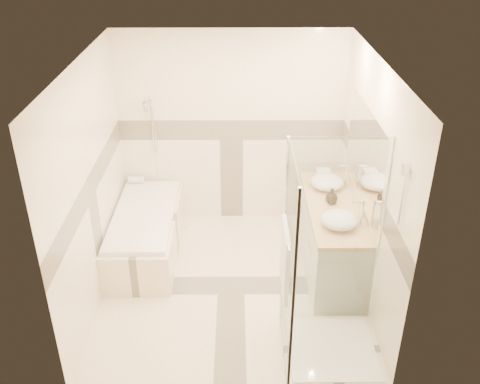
{
  "coord_description": "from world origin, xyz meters",
  "views": [
    {
      "loc": [
        0.07,
        -4.73,
        3.76
      ],
      "look_at": [
        0.1,
        0.25,
        1.05
      ],
      "focal_mm": 40.0,
      "sensor_mm": 36.0,
      "label": 1
    }
  ],
  "objects_px": {
    "amenity_bottle_a": "(332,198)",
    "vessel_sink_far": "(339,220)",
    "vanity": "(331,238)",
    "vessel_sink_near": "(327,182)",
    "bathtub": "(146,231)",
    "shower_enclosure": "(321,308)",
    "amenity_bottle_b": "(332,196)"
  },
  "relations": [
    {
      "from": "bathtub",
      "to": "vanity",
      "type": "bearing_deg",
      "value": -9.25
    },
    {
      "from": "bathtub",
      "to": "amenity_bottle_a",
      "type": "distance_m",
      "value": 2.24
    },
    {
      "from": "vessel_sink_far",
      "to": "amenity_bottle_a",
      "type": "bearing_deg",
      "value": 90.0
    },
    {
      "from": "shower_enclosure",
      "to": "amenity_bottle_a",
      "type": "bearing_deg",
      "value": 78.22
    },
    {
      "from": "shower_enclosure",
      "to": "vessel_sink_far",
      "type": "xyz_separation_m",
      "value": [
        0.27,
        0.86,
        0.42
      ]
    },
    {
      "from": "bathtub",
      "to": "shower_enclosure",
      "type": "distance_m",
      "value": 2.47
    },
    {
      "from": "bathtub",
      "to": "vanity",
      "type": "relative_size",
      "value": 1.05
    },
    {
      "from": "vessel_sink_near",
      "to": "vanity",
      "type": "bearing_deg",
      "value": -87.25
    },
    {
      "from": "vanity",
      "to": "vessel_sink_near",
      "type": "height_order",
      "value": "vessel_sink_near"
    },
    {
      "from": "vessel_sink_far",
      "to": "amenity_bottle_b",
      "type": "distance_m",
      "value": 0.48
    },
    {
      "from": "vanity",
      "to": "shower_enclosure",
      "type": "distance_m",
      "value": 1.31
    },
    {
      "from": "amenity_bottle_a",
      "to": "vessel_sink_far",
      "type": "bearing_deg",
      "value": -90.0
    },
    {
      "from": "shower_enclosure",
      "to": "amenity_bottle_a",
      "type": "height_order",
      "value": "shower_enclosure"
    },
    {
      "from": "bathtub",
      "to": "shower_enclosure",
      "type": "xyz_separation_m",
      "value": [
        1.86,
        -1.62,
        0.2
      ]
    },
    {
      "from": "vessel_sink_far",
      "to": "amenity_bottle_a",
      "type": "distance_m",
      "value": 0.45
    },
    {
      "from": "shower_enclosure",
      "to": "vessel_sink_far",
      "type": "relative_size",
      "value": 5.39
    },
    {
      "from": "vanity",
      "to": "amenity_bottle_b",
      "type": "relative_size",
      "value": 9.33
    },
    {
      "from": "vanity",
      "to": "vessel_sink_far",
      "type": "xyz_separation_m",
      "value": [
        -0.02,
        -0.42,
        0.5
      ]
    },
    {
      "from": "vessel_sink_near",
      "to": "amenity_bottle_a",
      "type": "bearing_deg",
      "value": -90.0
    },
    {
      "from": "amenity_bottle_b",
      "to": "vessel_sink_far",
      "type": "bearing_deg",
      "value": -90.0
    },
    {
      "from": "bathtub",
      "to": "shower_enclosure",
      "type": "height_order",
      "value": "shower_enclosure"
    },
    {
      "from": "vanity",
      "to": "vessel_sink_near",
      "type": "relative_size",
      "value": 4.24
    },
    {
      "from": "bathtub",
      "to": "vessel_sink_far",
      "type": "height_order",
      "value": "vessel_sink_far"
    },
    {
      "from": "shower_enclosure",
      "to": "amenity_bottle_b",
      "type": "height_order",
      "value": "shower_enclosure"
    },
    {
      "from": "vanity",
      "to": "amenity_bottle_a",
      "type": "relative_size",
      "value": 10.47
    },
    {
      "from": "bathtub",
      "to": "vessel_sink_near",
      "type": "height_order",
      "value": "vessel_sink_near"
    },
    {
      "from": "bathtub",
      "to": "vanity",
      "type": "height_order",
      "value": "vanity"
    },
    {
      "from": "shower_enclosure",
      "to": "amenity_bottle_a",
      "type": "distance_m",
      "value": 1.4
    },
    {
      "from": "bathtub",
      "to": "amenity_bottle_b",
      "type": "xyz_separation_m",
      "value": [
        2.13,
        -0.28,
        0.63
      ]
    },
    {
      "from": "amenity_bottle_a",
      "to": "vessel_sink_near",
      "type": "bearing_deg",
      "value": 90.0
    },
    {
      "from": "bathtub",
      "to": "amenity_bottle_b",
      "type": "height_order",
      "value": "amenity_bottle_b"
    },
    {
      "from": "shower_enclosure",
      "to": "vessel_sink_far",
      "type": "height_order",
      "value": "shower_enclosure"
    }
  ]
}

